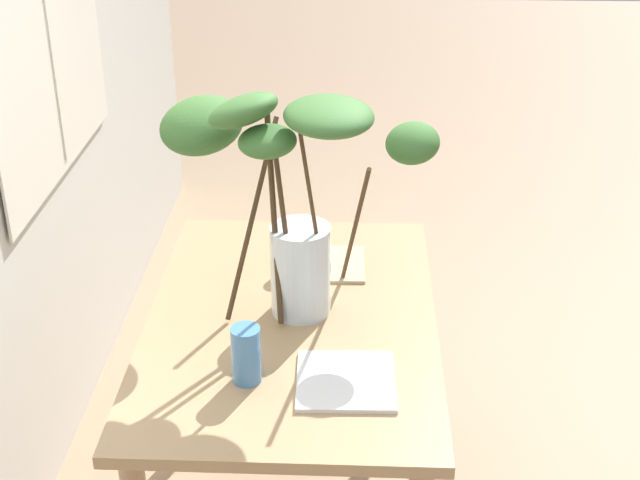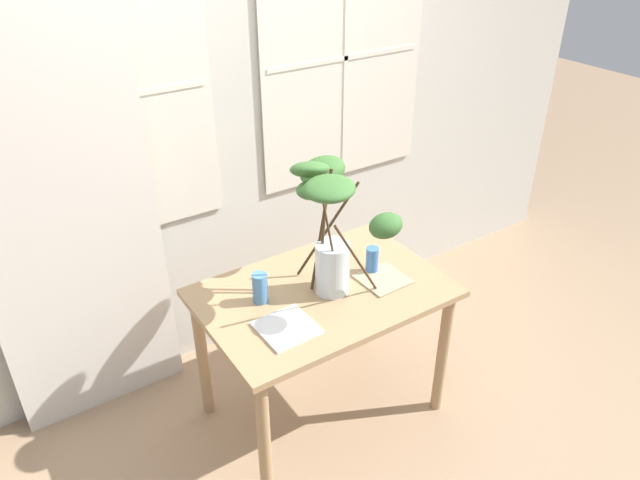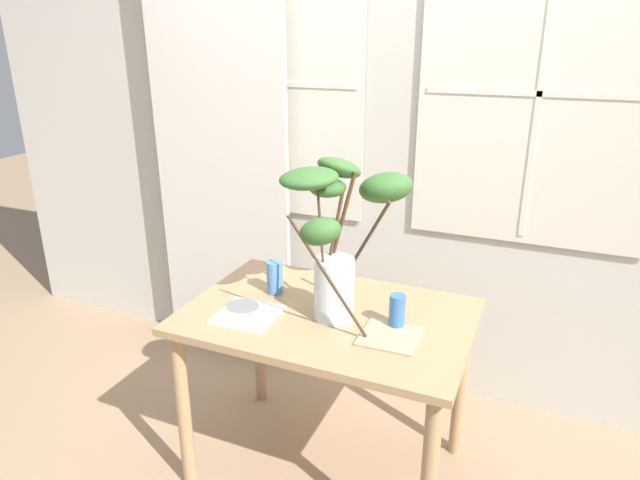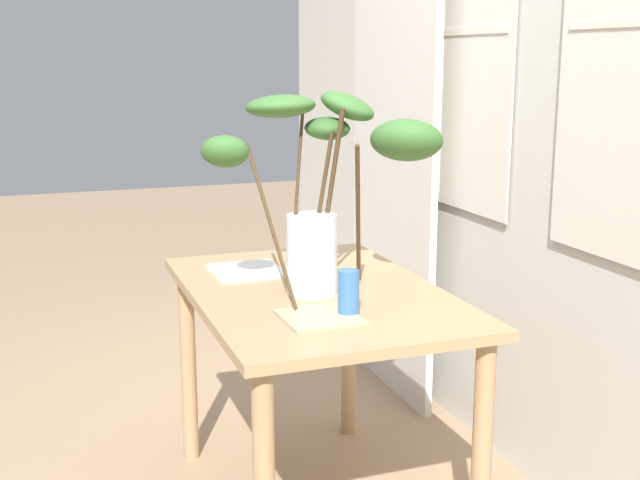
% 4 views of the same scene
% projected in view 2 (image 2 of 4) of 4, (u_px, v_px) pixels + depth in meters
% --- Properties ---
extents(ground, '(14.00, 14.00, 0.00)m').
position_uv_depth(ground, '(323.00, 407.00, 3.11)').
color(ground, '#9E7F60').
extents(back_wall_with_windows, '(4.94, 0.14, 2.92)m').
position_uv_depth(back_wall_with_windows, '(230.00, 90.00, 2.95)').
color(back_wall_with_windows, beige).
rests_on(back_wall_with_windows, ground).
extents(curtain_sheer_side, '(0.80, 0.03, 2.45)m').
position_uv_depth(curtain_sheer_side, '(59.00, 189.00, 2.53)').
color(curtain_sheer_side, silver).
rests_on(curtain_sheer_side, ground).
extents(dining_table, '(1.11, 0.75, 0.75)m').
position_uv_depth(dining_table, '(323.00, 310.00, 2.78)').
color(dining_table, tan).
rests_on(dining_table, ground).
extents(vase_with_branches, '(0.48, 0.76, 0.63)m').
position_uv_depth(vase_with_branches, '(329.00, 215.00, 2.58)').
color(vase_with_branches, silver).
rests_on(vase_with_branches, dining_table).
extents(drinking_glass_blue_left, '(0.07, 0.07, 0.14)m').
position_uv_depth(drinking_glass_blue_left, '(260.00, 288.00, 2.62)').
color(drinking_glass_blue_left, '#4C84BC').
rests_on(drinking_glass_blue_left, dining_table).
extents(drinking_glass_blue_right, '(0.06, 0.06, 0.13)m').
position_uv_depth(drinking_glass_blue_right, '(372.00, 260.00, 2.82)').
color(drinking_glass_blue_right, '#386BAD').
rests_on(drinking_glass_blue_right, dining_table).
extents(plate_square_left, '(0.23, 0.23, 0.01)m').
position_uv_depth(plate_square_left, '(287.00, 328.00, 2.49)').
color(plate_square_left, white).
rests_on(plate_square_left, dining_table).
extents(plate_square_right, '(0.21, 0.21, 0.01)m').
position_uv_depth(plate_square_right, '(383.00, 279.00, 2.79)').
color(plate_square_right, tan).
rests_on(plate_square_right, dining_table).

